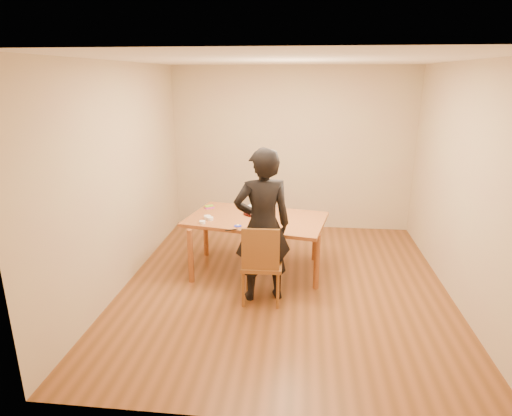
# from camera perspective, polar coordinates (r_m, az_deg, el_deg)

# --- Properties ---
(room_shell) EXTENTS (4.00, 4.50, 2.70)m
(room_shell) POSITION_cam_1_polar(r_m,az_deg,el_deg) (5.36, 4.23, 4.43)
(room_shell) COLOR brown
(room_shell) RESTS_ON ground
(dining_table) EXTENTS (1.92, 1.35, 0.04)m
(dining_table) POSITION_cam_1_polar(r_m,az_deg,el_deg) (5.62, 0.06, -1.51)
(dining_table) COLOR brown
(dining_table) RESTS_ON floor
(dining_chair) EXTENTS (0.47, 0.47, 0.04)m
(dining_chair) POSITION_cam_1_polar(r_m,az_deg,el_deg) (4.99, 0.82, -7.47)
(dining_chair) COLOR brown
(dining_chair) RESTS_ON floor
(cake_plate) EXTENTS (0.31, 0.31, 0.02)m
(cake_plate) POSITION_cam_1_polar(r_m,az_deg,el_deg) (5.76, -0.15, -0.66)
(cake_plate) COLOR red
(cake_plate) RESTS_ON dining_table
(cake) EXTENTS (0.22, 0.22, 0.07)m
(cake) POSITION_cam_1_polar(r_m,az_deg,el_deg) (5.75, -0.15, -0.21)
(cake) COLOR white
(cake) RESTS_ON cake_plate
(frosting_dome) EXTENTS (0.22, 0.22, 0.03)m
(frosting_dome) POSITION_cam_1_polar(r_m,az_deg,el_deg) (5.73, -0.15, 0.25)
(frosting_dome) COLOR white
(frosting_dome) RESTS_ON cake
(frosting_tub) EXTENTS (0.08, 0.08, 0.07)m
(frosting_tub) POSITION_cam_1_polar(r_m,az_deg,el_deg) (5.28, -0.33, -2.08)
(frosting_tub) COLOR white
(frosting_tub) RESTS_ON dining_table
(frosting_lid) EXTENTS (0.09, 0.09, 0.01)m
(frosting_lid) POSITION_cam_1_polar(r_m,az_deg,el_deg) (5.29, -2.44, -2.41)
(frosting_lid) COLOR #1B22B4
(frosting_lid) RESTS_ON dining_table
(frosting_dollop) EXTENTS (0.04, 0.04, 0.02)m
(frosting_dollop) POSITION_cam_1_polar(r_m,az_deg,el_deg) (5.29, -2.44, -2.28)
(frosting_dollop) COLOR white
(frosting_dollop) RESTS_ON frosting_lid
(ramekin_green) EXTENTS (0.08, 0.08, 0.04)m
(ramekin_green) POSITION_cam_1_polar(r_m,az_deg,el_deg) (5.42, -7.17, -1.90)
(ramekin_green) COLOR white
(ramekin_green) RESTS_ON dining_table
(ramekin_yellow) EXTENTS (0.08, 0.08, 0.04)m
(ramekin_yellow) POSITION_cam_1_polar(r_m,az_deg,el_deg) (5.54, -6.14, -1.41)
(ramekin_yellow) COLOR white
(ramekin_yellow) RESTS_ON dining_table
(ramekin_multi) EXTENTS (0.09, 0.09, 0.04)m
(ramekin_multi) POSITION_cam_1_polar(r_m,az_deg,el_deg) (5.59, -6.50, -1.23)
(ramekin_multi) COLOR white
(ramekin_multi) RESTS_ON dining_table
(candy_box_pink) EXTENTS (0.14, 0.12, 0.02)m
(candy_box_pink) POSITION_cam_1_polar(r_m,az_deg,el_deg) (6.04, -6.24, 0.07)
(candy_box_pink) COLOR #E435AB
(candy_box_pink) RESTS_ON dining_table
(candy_box_green) EXTENTS (0.13, 0.12, 0.02)m
(candy_box_green) POSITION_cam_1_polar(r_m,az_deg,el_deg) (6.04, -6.28, 0.25)
(candy_box_green) COLOR green
(candy_box_green) RESTS_ON candy_box_pink
(spatula) EXTENTS (0.15, 0.09, 0.01)m
(spatula) POSITION_cam_1_polar(r_m,az_deg,el_deg) (5.17, -3.29, -2.93)
(spatula) COLOR black
(spatula) RESTS_ON dining_table
(person) EXTENTS (0.75, 0.60, 1.80)m
(person) POSITION_cam_1_polar(r_m,az_deg,el_deg) (4.86, 0.89, -2.40)
(person) COLOR black
(person) RESTS_ON floor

